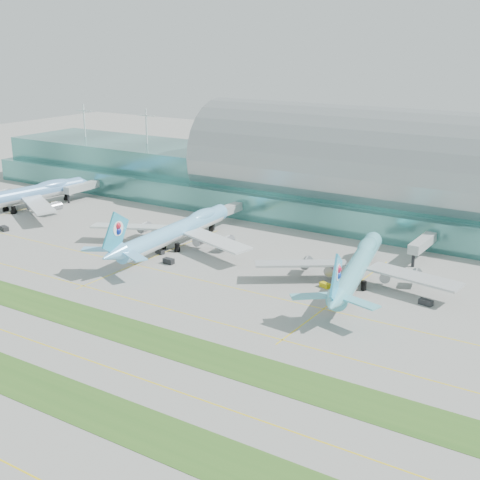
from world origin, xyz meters
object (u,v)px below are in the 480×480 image
Objects in this scene: terminal at (343,180)px; airliner_a at (18,195)px; airliner_b at (177,230)px; airliner_c at (358,265)px.

airliner_a is (-113.82, -63.32, -7.86)m from terminal.
terminal reaches higher than airliner_b.
airliner_a is 1.06× the size of airliner_b.
airliner_c is at bearing 5.86° from airliner_a.
airliner_c is (149.39, -4.00, -0.67)m from airliner_a.
terminal is at bearing 36.49° from airliner_a.
airliner_b is at bearing -113.44° from terminal.
terminal reaches higher than airliner_c.
airliner_c is (64.82, 0.12, -0.32)m from airliner_b.
airliner_c is at bearing -62.15° from terminal.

